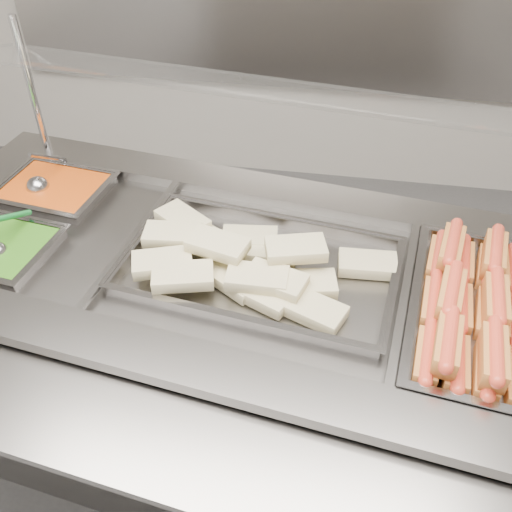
% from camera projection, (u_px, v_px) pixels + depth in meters
% --- Properties ---
extents(steam_counter, '(2.10, 1.16, 0.96)m').
position_uv_depth(steam_counter, '(241.00, 368.00, 1.89)').
color(steam_counter, gray).
rests_on(steam_counter, ground).
extents(tray_rail, '(1.93, 0.66, 0.06)m').
position_uv_depth(tray_rail, '(156.00, 435.00, 1.22)').
color(tray_rail, gray).
rests_on(tray_rail, steam_counter).
extents(sneeze_guard, '(1.78, 0.56, 0.47)m').
position_uv_depth(sneeze_guard, '(263.00, 92.00, 1.49)').
color(sneeze_guard, silver).
rests_on(sneeze_guard, steam_counter).
extents(pan_hotdogs, '(0.44, 0.63, 0.11)m').
position_uv_depth(pan_hotdogs, '(484.00, 323.00, 1.45)').
color(pan_hotdogs, gray).
rests_on(pan_hotdogs, steam_counter).
extents(pan_wraps, '(0.78, 0.53, 0.07)m').
position_uv_depth(pan_wraps, '(260.00, 271.00, 1.58)').
color(pan_wraps, gray).
rests_on(pan_wraps, steam_counter).
extents(pan_beans, '(0.35, 0.30, 0.11)m').
position_uv_depth(pan_beans, '(56.00, 198.00, 1.87)').
color(pan_beans, gray).
rests_on(pan_beans, steam_counter).
extents(hotdogs_in_buns, '(0.39, 0.58, 0.12)m').
position_uv_depth(hotdogs_in_buns, '(486.00, 312.00, 1.42)').
color(hotdogs_in_buns, '#AC5D24').
rests_on(hotdogs_in_buns, pan_hotdogs).
extents(tortilla_wraps, '(0.72, 0.43, 0.10)m').
position_uv_depth(tortilla_wraps, '(247.00, 262.00, 1.55)').
color(tortilla_wraps, tan).
rests_on(tortilla_wraps, pan_wraps).
extents(ladle, '(0.07, 0.20, 0.16)m').
position_uv_depth(ladle, '(39.00, 185.00, 1.84)').
color(ladle, '#A5A5AA').
rests_on(ladle, pan_beans).
extents(serving_spoon, '(0.06, 0.19, 0.14)m').
position_uv_depth(serving_spoon, '(0.00, 245.00, 1.61)').
color(serving_spoon, '#A5A5AA').
rests_on(serving_spoon, pan_peas).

